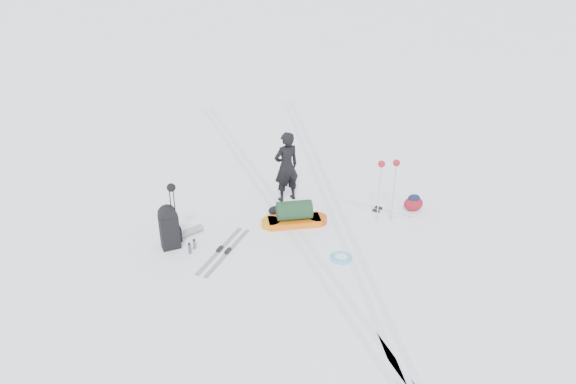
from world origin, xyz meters
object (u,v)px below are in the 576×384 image
(expedition_rucksack, at_px, (172,228))
(ski_poles_black, at_px, (172,195))
(skier, at_px, (286,167))
(pulk_sled, at_px, (294,216))

(expedition_rucksack, bearing_deg, ski_poles_black, -23.38)
(skier, distance_m, pulk_sled, 1.39)
(ski_poles_black, bearing_deg, expedition_rucksack, 148.56)
(skier, xyz_separation_m, ski_poles_black, (-2.84, -1.39, 0.33))
(skier, height_order, ski_poles_black, skier)
(expedition_rucksack, bearing_deg, skier, 17.48)
(pulk_sled, xyz_separation_m, expedition_rucksack, (-2.76, -0.16, 0.23))
(ski_poles_black, bearing_deg, pulk_sled, -11.99)
(skier, relative_size, expedition_rucksack, 1.82)
(expedition_rucksack, xyz_separation_m, ski_poles_black, (0.07, -0.02, 0.77))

